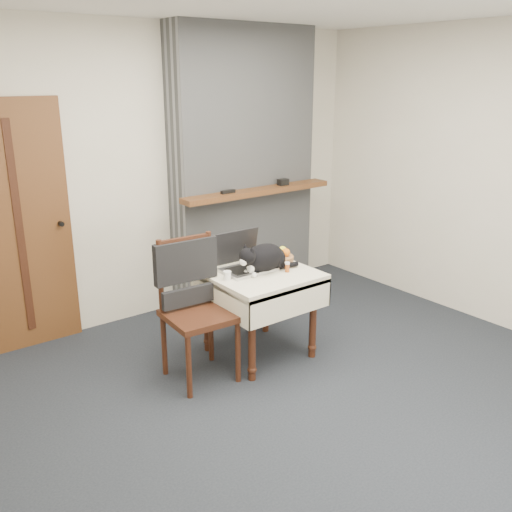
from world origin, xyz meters
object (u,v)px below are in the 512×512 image
(fruit_basket, at_px, (279,257))
(chair, at_px, (192,289))
(door, at_px, (18,229))
(cream_jar, at_px, (227,276))
(laptop, at_px, (243,260))
(cat, at_px, (265,258))
(side_table, at_px, (259,285))
(pill_bottle, at_px, (287,267))

(fruit_basket, height_order, chair, chair)
(fruit_basket, relative_size, chair, 0.21)
(door, bearing_deg, cream_jar, -49.37)
(laptop, height_order, cat, laptop)
(door, xyz_separation_m, laptop, (1.34, -1.15, -0.23))
(laptop, distance_m, cream_jar, 0.28)
(door, distance_m, fruit_basket, 2.07)
(cat, xyz_separation_m, cream_jar, (-0.34, 0.02, -0.08))
(chair, bearing_deg, fruit_basket, 3.72)
(chair, bearing_deg, side_table, -2.44)
(cream_jar, bearing_deg, door, 130.63)
(laptop, distance_m, pill_bottle, 0.35)
(side_table, height_order, laptop, laptop)
(fruit_basket, bearing_deg, side_table, -166.08)
(door, height_order, laptop, door)
(cat, height_order, fruit_basket, cat)
(laptop, distance_m, cat, 0.18)
(side_table, height_order, chair, chair)
(door, relative_size, cream_jar, 29.36)
(laptop, bearing_deg, chair, -171.79)
(side_table, distance_m, laptop, 0.24)
(door, distance_m, laptop, 1.78)
(fruit_basket, bearing_deg, door, 143.71)
(door, height_order, side_table, door)
(cat, bearing_deg, door, 130.49)
(chair, bearing_deg, cream_jar, -10.10)
(door, distance_m, cream_jar, 1.71)
(door, height_order, cat, door)
(side_table, height_order, fruit_basket, fruit_basket)
(side_table, relative_size, pill_bottle, 9.89)
(door, height_order, pill_bottle, door)
(laptop, distance_m, fruit_basket, 0.32)
(pill_bottle, relative_size, fruit_basket, 0.35)
(side_table, height_order, cream_jar, cream_jar)
(door, bearing_deg, pill_bottle, -42.01)
(laptop, xyz_separation_m, cream_jar, (-0.24, -0.13, -0.04))
(cat, relative_size, chair, 0.51)
(cream_jar, height_order, fruit_basket, fruit_basket)
(laptop, height_order, pill_bottle, laptop)
(laptop, xyz_separation_m, fruit_basket, (0.32, -0.07, -0.02))
(pill_bottle, bearing_deg, laptop, 131.08)
(door, xyz_separation_m, pill_bottle, (1.57, -1.41, -0.26))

